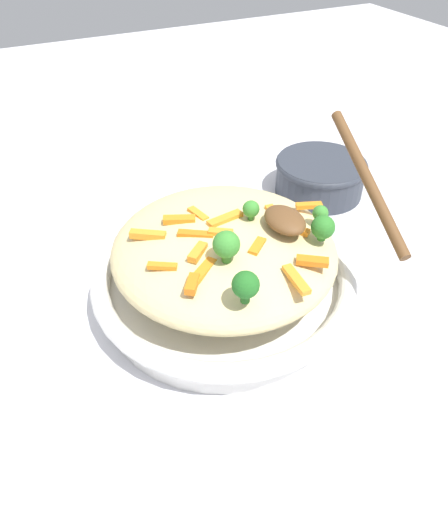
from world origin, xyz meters
TOP-DOWN VIEW (x-y plane):
  - ground_plane at (0.00, 0.00)m, footprint 2.40×2.40m
  - serving_bowl at (0.00, 0.00)m, footprint 0.31×0.31m
  - pasta_mound at (0.00, 0.00)m, footprint 0.26×0.25m
  - carrot_piece_0 at (-0.03, 0.08)m, footprint 0.02×0.03m
  - carrot_piece_1 at (0.03, 0.08)m, footprint 0.03×0.04m
  - carrot_piece_2 at (-0.05, -0.02)m, footprint 0.03×0.03m
  - carrot_piece_3 at (-0.04, -0.07)m, footprint 0.03×0.02m
  - carrot_piece_4 at (0.03, 0.04)m, footprint 0.02×0.04m
  - carrot_piece_5 at (0.03, 0.02)m, footprint 0.03×0.02m
  - carrot_piece_6 at (-0.01, 0.01)m, footprint 0.02×0.03m
  - carrot_piece_7 at (-0.07, 0.07)m, footprint 0.03×0.02m
  - carrot_piece_8 at (-0.09, -0.06)m, footprint 0.03×0.03m
  - carrot_piece_9 at (-0.03, 0.04)m, footprint 0.03×0.03m
  - carrot_piece_10 at (-0.00, -0.11)m, footprint 0.02×0.03m
  - carrot_piece_11 at (-0.00, 0.03)m, footprint 0.03×0.04m
  - carrot_piece_12 at (0.01, -0.01)m, footprint 0.02×0.04m
  - carrot_piece_13 at (-0.00, -0.06)m, footprint 0.03×0.01m
  - carrot_piece_14 at (-0.05, 0.05)m, footprint 0.03×0.04m
  - carrot_piece_15 at (-0.10, -0.03)m, footprint 0.04×0.01m
  - broccoli_floret_0 at (-0.06, -0.09)m, footprint 0.03×0.03m
  - broccoli_floret_1 at (0.00, -0.03)m, footprint 0.02×0.02m
  - broccoli_floret_2 at (-0.11, 0.03)m, footprint 0.03×0.03m
  - broccoli_floret_3 at (-0.05, 0.02)m, footprint 0.03×0.03m
  - broccoli_floret_4 at (-0.03, -0.11)m, footprint 0.02×0.02m
  - serving_spoon at (-0.04, -0.09)m, footprint 0.19×0.13m
  - companion_bowl at (0.15, -0.24)m, footprint 0.14×0.14m

SIDE VIEW (x-z plane):
  - ground_plane at x=0.00m, z-range 0.00..0.00m
  - serving_bowl at x=0.00m, z-range 0.00..0.05m
  - companion_bowl at x=0.15m, z-range 0.00..0.06m
  - pasta_mound at x=0.00m, z-range 0.04..0.11m
  - carrot_piece_0 at x=-0.03m, z-range 0.10..0.10m
  - carrot_piece_14 at x=-0.05m, z-range 0.10..0.10m
  - carrot_piece_10 at x=0.00m, z-range 0.10..0.10m
  - carrot_piece_15 at x=-0.10m, z-range 0.10..0.10m
  - carrot_piece_3 at x=-0.04m, z-range 0.10..0.10m
  - carrot_piece_8 at x=-0.09m, z-range 0.10..0.10m
  - carrot_piece_1 at x=0.03m, z-range 0.10..0.11m
  - carrot_piece_7 at x=-0.07m, z-range 0.10..0.11m
  - carrot_piece_13 at x=0.00m, z-range 0.10..0.11m
  - carrot_piece_2 at x=-0.05m, z-range 0.10..0.11m
  - carrot_piece_5 at x=0.03m, z-range 0.10..0.11m
  - carrot_piece_11 at x=0.00m, z-range 0.10..0.11m
  - carrot_piece_4 at x=0.03m, z-range 0.10..0.11m
  - carrot_piece_9 at x=-0.03m, z-range 0.10..0.11m
  - carrot_piece_6 at x=-0.01m, z-range 0.10..0.11m
  - carrot_piece_12 at x=0.01m, z-range 0.10..0.11m
  - broccoli_floret_4 at x=-0.03m, z-range 0.10..0.12m
  - broccoli_floret_0 at x=-0.06m, z-range 0.10..0.13m
  - broccoli_floret_2 at x=-0.11m, z-range 0.10..0.13m
  - broccoli_floret_1 at x=0.00m, z-range 0.11..0.13m
  - broccoli_floret_3 at x=-0.05m, z-range 0.10..0.14m
  - serving_spoon at x=-0.04m, z-range 0.09..0.17m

